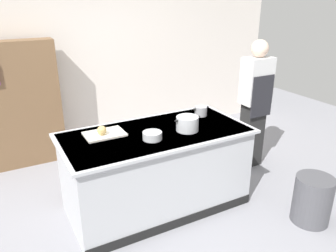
{
  "coord_description": "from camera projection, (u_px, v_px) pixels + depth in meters",
  "views": [
    {
      "loc": [
        -1.42,
        -2.88,
        2.23
      ],
      "look_at": [
        0.25,
        0.2,
        0.85
      ],
      "focal_mm": 35.73,
      "sensor_mm": 36.0,
      "label": 1
    }
  ],
  "objects": [
    {
      "name": "cutting_board",
      "position": [
        105.0,
        134.0,
        3.4
      ],
      "size": [
        0.4,
        0.28,
        0.02
      ],
      "primitive_type": "cube",
      "color": "silver",
      "rests_on": "counter_island"
    },
    {
      "name": "ground_plane",
      "position": [
        157.0,
        205.0,
        3.81
      ],
      "size": [
        10.0,
        10.0,
        0.0
      ],
      "primitive_type": "plane",
      "color": "gray"
    },
    {
      "name": "onion",
      "position": [
        102.0,
        130.0,
        3.34
      ],
      "size": [
        0.09,
        0.09,
        0.09
      ],
      "primitive_type": "sphere",
      "color": "tan",
      "rests_on": "cutting_board"
    },
    {
      "name": "bookshelf",
      "position": [
        17.0,
        106.0,
        4.45
      ],
      "size": [
        1.1,
        0.31,
        1.7
      ],
      "color": "brown",
      "rests_on": "ground_plane"
    },
    {
      "name": "mixing_bowl",
      "position": [
        152.0,
        136.0,
        3.29
      ],
      "size": [
        0.19,
        0.19,
        0.08
      ],
      "primitive_type": "cylinder",
      "color": "#B7BABF",
      "rests_on": "counter_island"
    },
    {
      "name": "person_chef",
      "position": [
        255.0,
        102.0,
        4.4
      ],
      "size": [
        0.38,
        0.25,
        1.72
      ],
      "rotation": [
        0.0,
        0.0,
        1.56
      ],
      "color": "#242424",
      "rests_on": "ground_plane"
    },
    {
      "name": "trash_bin",
      "position": [
        312.0,
        200.0,
        3.46
      ],
      "size": [
        0.39,
        0.39,
        0.51
      ],
      "primitive_type": "cylinder",
      "color": "#4C4C51",
      "rests_on": "ground_plane"
    },
    {
      "name": "counter_island",
      "position": [
        157.0,
        169.0,
        3.64
      ],
      "size": [
        1.98,
        0.98,
        0.9
      ],
      "color": "#B7BABF",
      "rests_on": "ground_plane"
    },
    {
      "name": "back_wall",
      "position": [
        93.0,
        47.0,
        4.97
      ],
      "size": [
        6.4,
        0.12,
        3.0
      ],
      "primitive_type": "cube",
      "color": "silver",
      "rests_on": "ground_plane"
    },
    {
      "name": "sauce_pan",
      "position": [
        201.0,
        111.0,
        3.93
      ],
      "size": [
        0.21,
        0.15,
        0.11
      ],
      "color": "#99999E",
      "rests_on": "counter_island"
    },
    {
      "name": "stock_pot",
      "position": [
        187.0,
        124.0,
        3.49
      ],
      "size": [
        0.3,
        0.23,
        0.15
      ],
      "color": "#B7BABF",
      "rests_on": "counter_island"
    }
  ]
}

